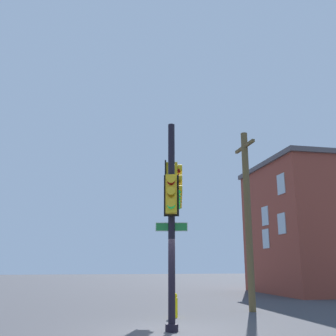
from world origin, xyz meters
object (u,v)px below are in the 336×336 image
Objects in this scene: signal_pole_assembly at (173,194)px; brick_building at (303,226)px; utility_pole at (248,214)px; fire_hydrant at (174,305)px.

signal_pole_assembly is 14.64m from brick_building.
signal_pole_assembly is 0.82× the size of utility_pole.
utility_pole is 0.88× the size of brick_building.
signal_pole_assembly is at bearing 133.32° from brick_building.
brick_building is at bearing -46.68° from signal_pole_assembly.
utility_pole reaches higher than fire_hydrant.
brick_building is (9.05, -10.42, 3.72)m from fire_hydrant.
utility_pole is 8.77× the size of fire_hydrant.
signal_pole_assembly is at bearing 120.08° from utility_pole.
fire_hydrant is at bearing 107.79° from utility_pole.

